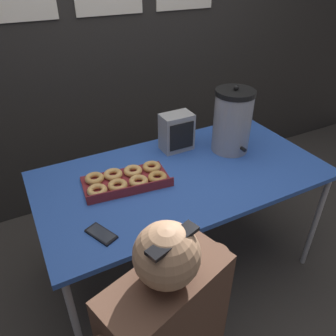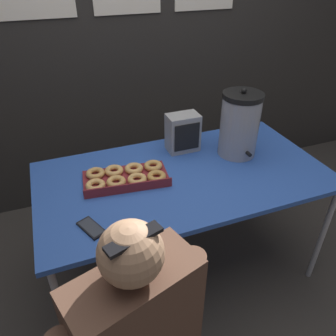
# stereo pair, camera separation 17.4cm
# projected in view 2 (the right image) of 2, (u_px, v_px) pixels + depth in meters

# --- Properties ---
(ground_plane) EXTENTS (12.00, 12.00, 0.00)m
(ground_plane) POSITION_uv_depth(u_px,v_px,m) (181.00, 265.00, 2.21)
(ground_plane) COLOR #3D3833
(back_wall) EXTENTS (6.00, 0.11, 2.51)m
(back_wall) POSITION_uv_depth(u_px,v_px,m) (128.00, 37.00, 2.34)
(back_wall) COLOR #282623
(back_wall) RESTS_ON ground
(folding_table) EXTENTS (1.58, 0.84, 0.74)m
(folding_table) POSITION_uv_depth(u_px,v_px,m) (184.00, 180.00, 1.82)
(folding_table) COLOR #2D56B2
(folding_table) RESTS_ON ground
(donut_box) EXTENTS (0.47, 0.29, 0.05)m
(donut_box) POSITION_uv_depth(u_px,v_px,m) (126.00, 177.00, 1.74)
(donut_box) COLOR maroon
(donut_box) RESTS_ON folding_table
(coffee_urn) EXTENTS (0.23, 0.26, 0.41)m
(coffee_urn) POSITION_uv_depth(u_px,v_px,m) (240.00, 124.00, 1.89)
(coffee_urn) COLOR #939399
(coffee_urn) RESTS_ON folding_table
(cell_phone) EXTENTS (0.12, 0.16, 0.01)m
(cell_phone) POSITION_uv_depth(u_px,v_px,m) (91.00, 228.00, 1.44)
(cell_phone) COLOR black
(cell_phone) RESTS_ON folding_table
(space_heater) EXTENTS (0.19, 0.13, 0.23)m
(space_heater) POSITION_uv_depth(u_px,v_px,m) (183.00, 133.00, 1.96)
(space_heater) COLOR #9E9E9E
(space_heater) RESTS_ON folding_table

